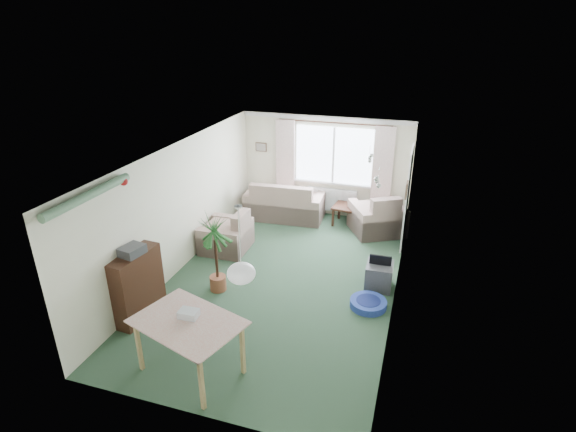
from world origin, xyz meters
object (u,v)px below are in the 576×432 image
(armchair_left, at_px, (226,230))
(dining_table, at_px, (190,347))
(tv_cube, at_px, (379,276))
(pet_bed, at_px, (368,304))
(coffee_table, at_px, (355,216))
(armchair_corner, at_px, (377,212))
(bookshelf, at_px, (137,286))
(sofa, at_px, (285,199))
(houseplant, at_px, (216,254))

(armchair_left, height_order, dining_table, armchair_left)
(tv_cube, bearing_deg, pet_bed, -98.50)
(dining_table, bearing_deg, armchair_left, 107.10)
(coffee_table, height_order, dining_table, dining_table)
(tv_cube, relative_size, pet_bed, 0.83)
(armchair_corner, height_order, bookshelf, bookshelf)
(sofa, bearing_deg, bookshelf, 74.05)
(armchair_corner, bearing_deg, pet_bed, 65.37)
(armchair_corner, distance_m, armchair_left, 3.37)
(sofa, bearing_deg, armchair_corner, 172.06)
(armchair_corner, distance_m, bookshelf, 5.37)
(coffee_table, height_order, houseplant, houseplant)
(armchair_left, xyz_separation_m, dining_table, (1.05, -3.40, -0.03))
(armchair_left, distance_m, pet_bed, 3.36)
(coffee_table, distance_m, dining_table, 5.51)
(armchair_corner, bearing_deg, bookshelf, 23.94)
(sofa, height_order, armchair_left, sofa)
(bookshelf, xyz_separation_m, houseplant, (0.85, 1.07, 0.15))
(bookshelf, xyz_separation_m, pet_bed, (3.46, 1.34, -0.50))
(armchair_corner, bearing_deg, coffee_table, -48.19)
(bookshelf, height_order, houseplant, houseplant)
(coffee_table, xyz_separation_m, houseplant, (-1.85, -3.41, 0.49))
(bookshelf, distance_m, tv_cube, 4.08)
(dining_table, bearing_deg, sofa, 94.14)
(coffee_table, distance_m, bookshelf, 5.24)
(sofa, xyz_separation_m, tv_cube, (2.54, -2.48, -0.23))
(pet_bed, bearing_deg, bookshelf, -158.87)
(coffee_table, bearing_deg, armchair_corner, -18.87)
(bookshelf, height_order, pet_bed, bookshelf)
(sofa, distance_m, armchair_left, 2.06)
(tv_cube, bearing_deg, dining_table, -128.12)
(sofa, xyz_separation_m, coffee_table, (1.70, -0.00, -0.23))
(sofa, height_order, dining_table, sofa)
(coffee_table, bearing_deg, tv_cube, -71.22)
(houseplant, xyz_separation_m, dining_table, (0.54, -1.94, -0.32))
(pet_bed, bearing_deg, armchair_left, 159.00)
(coffee_table, relative_size, pet_bed, 1.67)
(houseplant, bearing_deg, coffee_table, 61.51)
(dining_table, bearing_deg, tv_cube, 53.16)
(sofa, bearing_deg, dining_table, 90.77)
(armchair_corner, height_order, houseplant, houseplant)
(sofa, bearing_deg, pet_bed, 124.62)
(sofa, relative_size, tv_cube, 3.66)
(bookshelf, bearing_deg, sofa, 82.28)
(sofa, distance_m, pet_bed, 4.01)
(armchair_corner, xyz_separation_m, bookshelf, (-3.21, -4.30, 0.09))
(armchair_corner, distance_m, tv_cube, 2.34)
(armchair_corner, xyz_separation_m, tv_cube, (0.33, -2.30, -0.25))
(armchair_left, bearing_deg, pet_bed, 67.98)
(armchair_corner, relative_size, armchair_left, 1.12)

